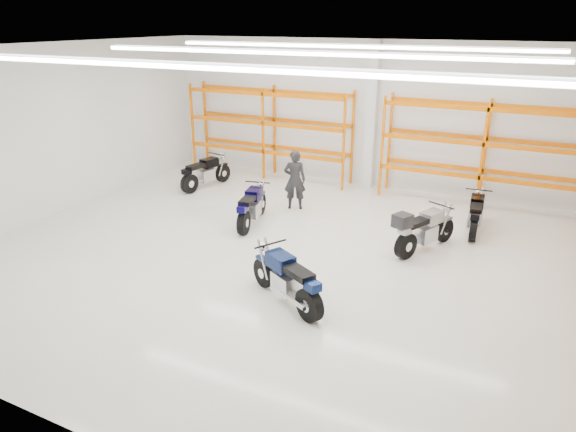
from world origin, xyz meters
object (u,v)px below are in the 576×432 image
at_px(motorcycle_back_d, 475,215).
at_px(standing_man, 295,180).
at_px(structural_column, 372,116).
at_px(motorcycle_back_a, 204,174).
at_px(motorcycle_main, 288,281).
at_px(motorcycle_back_c, 421,231).
at_px(motorcycle_back_b, 251,208).

bearing_deg(motorcycle_back_d, standing_man, -175.08).
height_order(motorcycle_back_d, structural_column, structural_column).
bearing_deg(motorcycle_back_a, motorcycle_back_d, -0.18).
xyz_separation_m(standing_man, structural_column, (1.24, 2.88, 1.41)).
relative_size(motorcycle_main, structural_column, 0.43).
relative_size(motorcycle_back_c, motorcycle_back_d, 1.03).
xyz_separation_m(motorcycle_main, motorcycle_back_a, (-5.52, 5.27, -0.02)).
xyz_separation_m(motorcycle_back_a, motorcycle_back_d, (8.19, -0.03, -0.02)).
height_order(motorcycle_back_a, structural_column, structural_column).
relative_size(motorcycle_back_b, motorcycle_back_d, 1.04).
height_order(motorcycle_back_b, structural_column, structural_column).
distance_m(motorcycle_main, motorcycle_back_b, 4.13).
relative_size(motorcycle_back_d, standing_man, 1.16).
relative_size(motorcycle_back_a, motorcycle_back_b, 1.00).
height_order(motorcycle_back_b, standing_man, standing_man).
distance_m(motorcycle_back_b, motorcycle_back_c, 4.33).
bearing_deg(motorcycle_back_c, motorcycle_back_b, -176.54).
height_order(motorcycle_back_a, standing_man, standing_man).
height_order(motorcycle_back_a, motorcycle_back_d, motorcycle_back_a).
bearing_deg(standing_man, motorcycle_back_a, -29.81).
bearing_deg(motorcycle_back_c, standing_man, 160.38).
bearing_deg(motorcycle_main, motorcycle_back_d, 62.97).
distance_m(motorcycle_back_c, motorcycle_back_d, 2.03).
relative_size(motorcycle_back_c, standing_man, 1.20).
relative_size(motorcycle_main, standing_man, 1.15).
bearing_deg(motorcycle_back_d, motorcycle_back_c, -118.31).
relative_size(motorcycle_back_b, standing_man, 1.21).
bearing_deg(standing_man, motorcycle_back_c, 138.01).
bearing_deg(motorcycle_back_d, motorcycle_back_b, -158.82).
xyz_separation_m(motorcycle_back_d, standing_man, (-4.81, -0.41, 0.39)).
relative_size(motorcycle_main, motorcycle_back_a, 0.95).
bearing_deg(standing_man, motorcycle_back_b, 51.44).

